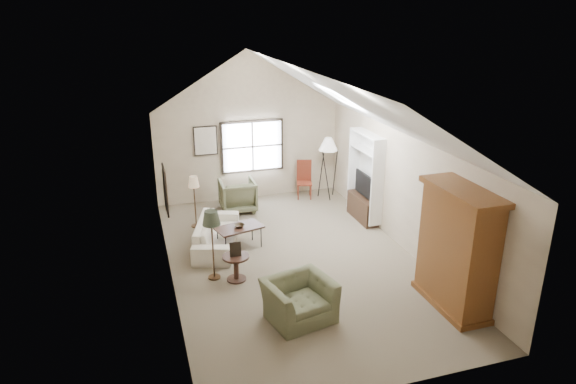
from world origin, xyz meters
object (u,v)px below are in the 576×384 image
object	(u,v)px
armchair_near	(299,300)
armoire	(457,249)
sofa	(217,233)
side_table	(236,268)
coffee_table	(239,237)
side_chair	(304,180)
armchair_far	(238,195)

from	to	relation	value
armchair_near	armoire	bearing A→B (deg)	-21.12
sofa	side_table	xyz separation A→B (m)	(0.10, -1.60, -0.04)
armoire	coffee_table	size ratio (longest dim) A/B	2.21
side_chair	side_table	bearing A→B (deg)	-109.26
armchair_far	armchair_near	bearing A→B (deg)	90.94
armoire	side_table	bearing A→B (deg)	150.21
armchair_near	side_chair	bearing A→B (deg)	57.40
armchair_far	side_table	size ratio (longest dim) A/B	1.74
armchair_near	side_chair	size ratio (longest dim) A/B	1.04
armoire	side_table	distance (m)	4.10
armchair_far	side_chair	distance (m)	1.99
armoire	armchair_far	size ratio (longest dim) A/B	2.43
side_table	side_chair	size ratio (longest dim) A/B	0.50
armoire	side_chair	xyz separation A→B (m)	(-0.75, 5.87, -0.58)
coffee_table	side_table	world-z (taller)	side_table
armoire	sofa	size ratio (longest dim) A/B	1.06
armoire	armchair_near	size ratio (longest dim) A/B	2.02
armchair_far	side_table	world-z (taller)	armchair_far
sofa	coffee_table	distance (m)	0.53
sofa	side_table	size ratio (longest dim) A/B	3.99
side_chair	coffee_table	bearing A→B (deg)	-117.21
sofa	side_table	bearing A→B (deg)	-159.36
coffee_table	side_table	bearing A→B (deg)	-104.82
side_table	armchair_far	bearing A→B (deg)	77.44
armoire	coffee_table	world-z (taller)	armoire
sofa	armchair_far	distance (m)	2.11
coffee_table	side_table	xyz separation A→B (m)	(-0.35, -1.34, 0.01)
armoire	armchair_near	bearing A→B (deg)	171.62
coffee_table	side_chair	size ratio (longest dim) A/B	0.96
side_table	sofa	bearing A→B (deg)	93.58
armchair_near	side_table	size ratio (longest dim) A/B	2.09
armoire	side_table	world-z (taller)	armoire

